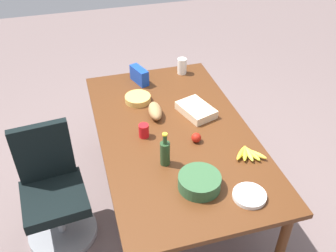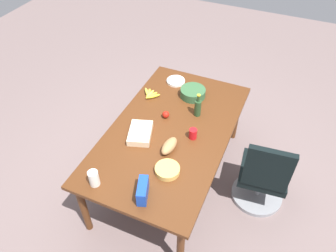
{
  "view_description": "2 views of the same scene",
  "coord_description": "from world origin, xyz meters",
  "px_view_note": "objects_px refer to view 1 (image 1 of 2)",
  "views": [
    {
      "loc": [
        2.27,
        -0.7,
        2.63
      ],
      "look_at": [
        0.02,
        -0.06,
        0.85
      ],
      "focal_mm": 40.42,
      "sensor_mm": 36.0,
      "label": 1
    },
    {
      "loc": [
        -2.22,
        -0.94,
        3.11
      ],
      "look_at": [
        0.02,
        0.03,
        0.79
      ],
      "focal_mm": 34.89,
      "sensor_mm": 36.0,
      "label": 2
    }
  ],
  "objects_px": {
    "bread_loaf": "(155,111)",
    "apple_red": "(196,138)",
    "mayo_jar": "(182,66)",
    "paper_plate_stack": "(249,196)",
    "office_chair": "(55,198)",
    "conference_table": "(175,138)",
    "chip_bag_blue": "(139,75)",
    "banana_bunch": "(249,154)",
    "salad_bowl": "(199,182)",
    "wine_bottle": "(165,152)",
    "red_solo_cup": "(144,131)",
    "sheet_cake": "(196,110)",
    "chip_bowl": "(138,99)"
  },
  "relations": [
    {
      "from": "mayo_jar",
      "to": "paper_plate_stack",
      "type": "relative_size",
      "value": 0.72
    },
    {
      "from": "salad_bowl",
      "to": "mayo_jar",
      "type": "bearing_deg",
      "value": 166.84
    },
    {
      "from": "sheet_cake",
      "to": "red_solo_cup",
      "type": "xyz_separation_m",
      "value": [
        0.18,
        -0.49,
        0.02
      ]
    },
    {
      "from": "conference_table",
      "to": "office_chair",
      "type": "xyz_separation_m",
      "value": [
        0.08,
        -1.01,
        -0.32
      ]
    },
    {
      "from": "bread_loaf",
      "to": "apple_red",
      "type": "distance_m",
      "value": 0.47
    },
    {
      "from": "conference_table",
      "to": "office_chair",
      "type": "bearing_deg",
      "value": -85.46
    },
    {
      "from": "bread_loaf",
      "to": "banana_bunch",
      "type": "height_order",
      "value": "bread_loaf"
    },
    {
      "from": "chip_bowl",
      "to": "banana_bunch",
      "type": "relative_size",
      "value": 0.95
    },
    {
      "from": "bread_loaf",
      "to": "apple_red",
      "type": "bearing_deg",
      "value": 27.87
    },
    {
      "from": "sheet_cake",
      "to": "chip_bag_blue",
      "type": "relative_size",
      "value": 1.45
    },
    {
      "from": "red_solo_cup",
      "to": "bread_loaf",
      "type": "bearing_deg",
      "value": 147.84
    },
    {
      "from": "sheet_cake",
      "to": "apple_red",
      "type": "bearing_deg",
      "value": -19.0
    },
    {
      "from": "salad_bowl",
      "to": "red_solo_cup",
      "type": "bearing_deg",
      "value": -159.61
    },
    {
      "from": "mayo_jar",
      "to": "sheet_cake",
      "type": "bearing_deg",
      "value": -7.57
    },
    {
      "from": "banana_bunch",
      "to": "red_solo_cup",
      "type": "bearing_deg",
      "value": -122.49
    },
    {
      "from": "paper_plate_stack",
      "to": "apple_red",
      "type": "relative_size",
      "value": 2.89
    },
    {
      "from": "chip_bowl",
      "to": "apple_red",
      "type": "relative_size",
      "value": 3.0
    },
    {
      "from": "bread_loaf",
      "to": "banana_bunch",
      "type": "bearing_deg",
      "value": 38.18
    },
    {
      "from": "banana_bunch",
      "to": "paper_plate_stack",
      "type": "bearing_deg",
      "value": -24.53
    },
    {
      "from": "conference_table",
      "to": "mayo_jar",
      "type": "relative_size",
      "value": 13.14
    },
    {
      "from": "conference_table",
      "to": "chip_bag_blue",
      "type": "distance_m",
      "value": 0.85
    },
    {
      "from": "banana_bunch",
      "to": "salad_bowl",
      "type": "bearing_deg",
      "value": -66.84
    },
    {
      "from": "office_chair",
      "to": "red_solo_cup",
      "type": "distance_m",
      "value": 0.88
    },
    {
      "from": "salad_bowl",
      "to": "bread_loaf",
      "type": "bearing_deg",
      "value": -174.63
    },
    {
      "from": "office_chair",
      "to": "mayo_jar",
      "type": "bearing_deg",
      "value": 125.69
    },
    {
      "from": "office_chair",
      "to": "chip_bowl",
      "type": "distance_m",
      "value": 1.09
    },
    {
      "from": "conference_table",
      "to": "red_solo_cup",
      "type": "relative_size",
      "value": 18.83
    },
    {
      "from": "office_chair",
      "to": "apple_red",
      "type": "relative_size",
      "value": 12.86
    },
    {
      "from": "paper_plate_stack",
      "to": "apple_red",
      "type": "bearing_deg",
      "value": -166.98
    },
    {
      "from": "salad_bowl",
      "to": "mayo_jar",
      "type": "xyz_separation_m",
      "value": [
        -1.51,
        0.35,
        0.03
      ]
    },
    {
      "from": "salad_bowl",
      "to": "chip_bag_blue",
      "type": "distance_m",
      "value": 1.45
    },
    {
      "from": "red_solo_cup",
      "to": "wine_bottle",
      "type": "xyz_separation_m",
      "value": [
        0.35,
        0.08,
        0.05
      ]
    },
    {
      "from": "chip_bag_blue",
      "to": "wine_bottle",
      "type": "relative_size",
      "value": 0.81
    },
    {
      "from": "sheet_cake",
      "to": "paper_plate_stack",
      "type": "bearing_deg",
      "value": 1.37
    },
    {
      "from": "mayo_jar",
      "to": "wine_bottle",
      "type": "bearing_deg",
      "value": -22.69
    },
    {
      "from": "office_chair",
      "to": "chip_bag_blue",
      "type": "distance_m",
      "value": 1.36
    },
    {
      "from": "conference_table",
      "to": "red_solo_cup",
      "type": "bearing_deg",
      "value": -92.27
    },
    {
      "from": "sheet_cake",
      "to": "chip_bowl",
      "type": "height_order",
      "value": "sheet_cake"
    },
    {
      "from": "apple_red",
      "to": "mayo_jar",
      "type": "bearing_deg",
      "value": 168.43
    },
    {
      "from": "paper_plate_stack",
      "to": "banana_bunch",
      "type": "distance_m",
      "value": 0.41
    },
    {
      "from": "conference_table",
      "to": "chip_bag_blue",
      "type": "bearing_deg",
      "value": -172.79
    },
    {
      "from": "mayo_jar",
      "to": "chip_bag_blue",
      "type": "height_order",
      "value": "mayo_jar"
    },
    {
      "from": "bread_loaf",
      "to": "chip_bowl",
      "type": "xyz_separation_m",
      "value": [
        -0.26,
        -0.09,
        -0.02
      ]
    },
    {
      "from": "conference_table",
      "to": "wine_bottle",
      "type": "bearing_deg",
      "value": -27.3
    },
    {
      "from": "bread_loaf",
      "to": "apple_red",
      "type": "height_order",
      "value": "bread_loaf"
    },
    {
      "from": "salad_bowl",
      "to": "apple_red",
      "type": "xyz_separation_m",
      "value": [
        -0.46,
        0.14,
        -0.01
      ]
    },
    {
      "from": "chip_bag_blue",
      "to": "red_solo_cup",
      "type": "bearing_deg",
      "value": -9.96
    },
    {
      "from": "sheet_cake",
      "to": "banana_bunch",
      "type": "xyz_separation_m",
      "value": [
        0.62,
        0.19,
        -0.01
      ]
    },
    {
      "from": "mayo_jar",
      "to": "banana_bunch",
      "type": "distance_m",
      "value": 1.32
    },
    {
      "from": "sheet_cake",
      "to": "apple_red",
      "type": "height_order",
      "value": "apple_red"
    }
  ]
}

